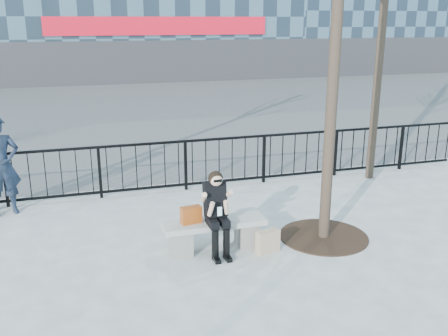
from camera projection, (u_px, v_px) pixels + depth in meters
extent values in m
plane|color=gray|center=(215.00, 249.00, 8.06)|extent=(120.00, 120.00, 0.00)
cube|color=#474747|center=(122.00, 104.00, 21.82)|extent=(60.00, 23.00, 0.01)
cube|color=black|center=(176.00, 142.00, 10.51)|extent=(14.00, 0.05, 0.05)
cube|color=black|center=(177.00, 185.00, 10.78)|extent=(14.00, 0.05, 0.05)
cube|color=#2D2D30|center=(161.00, 62.00, 28.69)|extent=(18.00, 0.08, 2.40)
cube|color=red|center=(160.00, 26.00, 28.07)|extent=(12.60, 0.12, 1.00)
cube|color=#2D2D30|center=(413.00, 56.00, 33.39)|extent=(16.00, 0.08, 2.40)
cylinder|color=black|center=(338.00, 6.00, 7.42)|extent=(0.18, 0.18, 7.50)
cylinder|color=black|center=(383.00, 22.00, 10.69)|extent=(0.18, 0.18, 7.00)
cylinder|color=black|center=(323.00, 236.00, 8.49)|extent=(1.50, 1.50, 0.02)
cube|color=slate|center=(181.00, 242.00, 7.85)|extent=(0.32, 0.38, 0.40)
cube|color=slate|center=(247.00, 233.00, 8.16)|extent=(0.32, 0.38, 0.40)
cube|color=gray|center=(214.00, 223.00, 7.94)|extent=(1.65, 0.46, 0.09)
cube|color=#953F12|center=(191.00, 215.00, 7.80)|extent=(0.34, 0.20, 0.27)
cube|color=tan|center=(268.00, 241.00, 7.90)|extent=(0.41, 0.24, 0.37)
imported|color=black|center=(1.00, 166.00, 9.25)|extent=(0.80, 0.66, 1.89)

